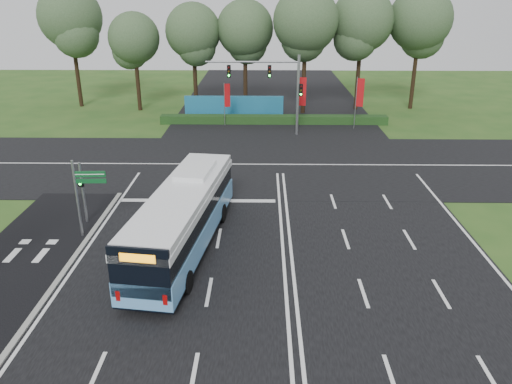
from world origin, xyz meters
TOP-DOWN VIEW (x-y plane):
  - ground at (0.00, 0.00)m, footprint 120.00×120.00m
  - road_main at (0.00, 0.00)m, footprint 20.00×120.00m
  - road_cross at (0.00, 12.00)m, footprint 120.00×14.00m
  - bike_path at (-12.50, -3.00)m, footprint 5.00×18.00m
  - kerb_strip at (-10.10, -3.00)m, footprint 0.25×18.00m
  - city_bus at (-4.87, -1.12)m, footprint 4.04×12.18m
  - pedestrian_signal at (-10.82, 1.84)m, footprint 0.33×0.42m
  - street_sign at (-10.16, 0.21)m, footprint 1.64×0.16m
  - banner_flag_left at (-4.49, 23.68)m, footprint 0.58×0.25m
  - banner_flag_mid at (2.48, 22.78)m, footprint 0.70×0.21m
  - banner_flag_right at (7.74, 22.59)m, footprint 0.68×0.27m
  - traffic_light_gantry at (0.21, 20.50)m, footprint 8.41×0.28m
  - hedge at (0.00, 24.50)m, footprint 22.00×1.20m
  - blue_hoarding at (-4.00, 27.00)m, footprint 10.00×0.30m
  - eucalyptus_row at (-1.85, 30.92)m, footprint 43.26×9.68m

SIDE VIEW (x-z plane):
  - ground at x=0.00m, z-range 0.00..0.00m
  - road_main at x=0.00m, z-range 0.00..0.04m
  - road_cross at x=0.00m, z-range 0.00..0.05m
  - bike_path at x=-12.50m, z-range 0.00..0.06m
  - kerb_strip at x=-10.10m, z-range 0.00..0.12m
  - hedge at x=0.00m, z-range 0.00..0.80m
  - blue_hoarding at x=-4.00m, z-range 0.00..2.20m
  - city_bus at x=-4.87m, z-range 0.01..3.44m
  - pedestrian_signal at x=-10.82m, z-range 0.16..3.69m
  - street_sign at x=-10.16m, z-range 0.53..4.74m
  - banner_flag_left at x=-4.49m, z-range 0.64..4.73m
  - banner_flag_right at x=7.74m, z-range 0.72..5.52m
  - banner_flag_mid at x=2.48m, z-range 0.72..5.57m
  - traffic_light_gantry at x=0.21m, z-range 1.16..8.16m
  - eucalyptus_row at x=-1.85m, z-range 2.50..15.31m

